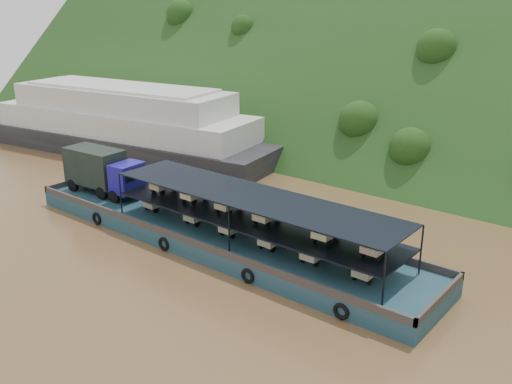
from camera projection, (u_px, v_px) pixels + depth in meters
The scene contains 4 objects.
ground at pixel (252, 249), 42.29m from camera, with size 160.00×160.00×0.00m, color brown.
hillside at pixel (440, 151), 68.77m from camera, with size 140.00×28.00×28.00m, color #193312.
cargo_barge at pixel (199, 222), 43.91m from camera, with size 35.00×7.18×5.10m.
passenger_ferry at pixel (124, 123), 67.34m from camera, with size 40.11×15.90×7.91m.
Camera 1 is at (24.43, -29.84, 17.86)m, focal length 40.00 mm.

